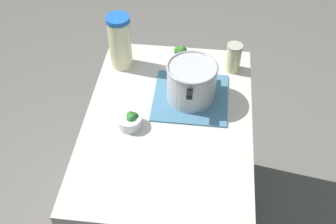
{
  "coord_description": "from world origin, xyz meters",
  "views": [
    {
      "loc": [
        1.23,
        0.14,
        2.23
      ],
      "look_at": [
        0.0,
        0.0,
        0.95
      ],
      "focal_mm": 44.98,
      "sensor_mm": 36.0,
      "label": 1
    }
  ],
  "objects_px": {
    "lemonade_pitcher": "(120,42)",
    "broccoli_bowl_center": "(180,55)",
    "mason_jar": "(233,58)",
    "broccoli_bowl_front": "(130,120)",
    "cooking_pot": "(191,81)"
  },
  "relations": [
    {
      "from": "lemonade_pitcher",
      "to": "mason_jar",
      "type": "height_order",
      "value": "lemonade_pitcher"
    },
    {
      "from": "cooking_pot",
      "to": "lemonade_pitcher",
      "type": "xyz_separation_m",
      "value": [
        -0.2,
        -0.35,
        0.04
      ]
    },
    {
      "from": "cooking_pot",
      "to": "lemonade_pitcher",
      "type": "bearing_deg",
      "value": -119.03
    },
    {
      "from": "broccoli_bowl_front",
      "to": "broccoli_bowl_center",
      "type": "xyz_separation_m",
      "value": [
        -0.46,
        0.17,
        -0.0
      ]
    },
    {
      "from": "broccoli_bowl_front",
      "to": "cooking_pot",
      "type": "bearing_deg",
      "value": 129.22
    },
    {
      "from": "cooking_pot",
      "to": "lemonade_pitcher",
      "type": "relative_size",
      "value": 1.06
    },
    {
      "from": "lemonade_pitcher",
      "to": "broccoli_bowl_center",
      "type": "relative_size",
      "value": 2.35
    },
    {
      "from": "lemonade_pitcher",
      "to": "mason_jar",
      "type": "bearing_deg",
      "value": 92.59
    },
    {
      "from": "lemonade_pitcher",
      "to": "broccoli_bowl_front",
      "type": "relative_size",
      "value": 2.63
    },
    {
      "from": "mason_jar",
      "to": "broccoli_bowl_front",
      "type": "relative_size",
      "value": 1.4
    },
    {
      "from": "broccoli_bowl_front",
      "to": "broccoli_bowl_center",
      "type": "distance_m",
      "value": 0.49
    },
    {
      "from": "lemonade_pitcher",
      "to": "broccoli_bowl_front",
      "type": "bearing_deg",
      "value": 15.93
    },
    {
      "from": "lemonade_pitcher",
      "to": "broccoli_bowl_center",
      "type": "distance_m",
      "value": 0.31
    },
    {
      "from": "broccoli_bowl_front",
      "to": "broccoli_bowl_center",
      "type": "bearing_deg",
      "value": 159.89
    },
    {
      "from": "mason_jar",
      "to": "broccoli_bowl_front",
      "type": "bearing_deg",
      "value": -45.54
    }
  ]
}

